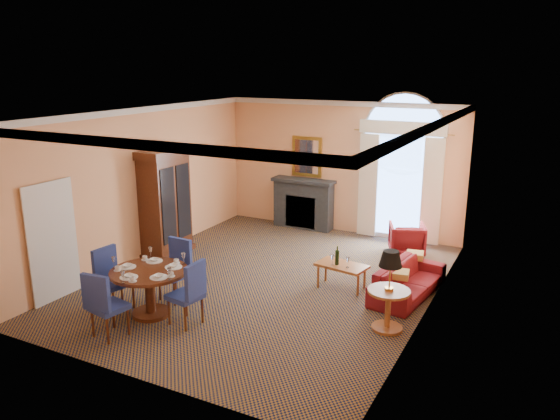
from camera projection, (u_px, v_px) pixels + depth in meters
The scene contains 12 objects.
ground at pixel (268, 281), 10.50m from camera, with size 7.50×7.50×0.00m, color #121A39.
room_envelope at pixel (283, 147), 10.43m from camera, with size 6.04×7.52×3.45m.
armoire at pixel (165, 205), 11.73m from camera, with size 0.66×1.18×2.32m.
dining_table at pixel (149, 282), 8.94m from camera, with size 1.27×1.27×1.00m.
dining_chair_north at pixel (177, 265), 9.64m from camera, with size 0.55×0.55×1.07m.
dining_chair_south at pixel (103, 301), 8.16m from camera, with size 0.55×0.55×1.07m.
dining_chair_east at pixel (190, 289), 8.59m from camera, with size 0.55×0.55×1.07m.
dining_chair_west at pixel (111, 274), 9.21m from camera, with size 0.59×0.59×1.07m.
sofa at pixel (408, 280), 9.80m from camera, with size 1.93×0.75×0.56m, color maroon.
armchair at pixel (407, 239), 11.91m from camera, with size 0.74×0.76×0.69m, color maroon.
coffee_table at pixel (341, 266), 10.07m from camera, with size 0.99×0.65×0.82m.
side_table at pixel (389, 282), 8.40m from camera, with size 0.67×0.67×1.28m.
Camera 1 is at (4.68, -8.59, 4.06)m, focal length 35.00 mm.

